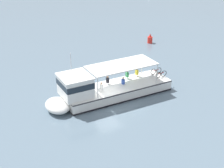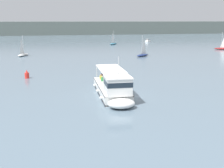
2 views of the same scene
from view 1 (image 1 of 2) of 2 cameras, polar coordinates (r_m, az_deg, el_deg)
name	(u,v)px [view 1 (image 1 of 2)]	position (r m, az deg, el deg)	size (l,w,h in m)	color
ground_plane	(107,102)	(32.13, -0.84, -3.06)	(400.00, 400.00, 0.00)	slate
ferry_main	(103,90)	(32.16, -1.59, -0.99)	(3.97, 12.95, 5.32)	white
channel_buoy	(150,39)	(48.10, 6.47, 7.58)	(0.70, 0.70, 1.40)	red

